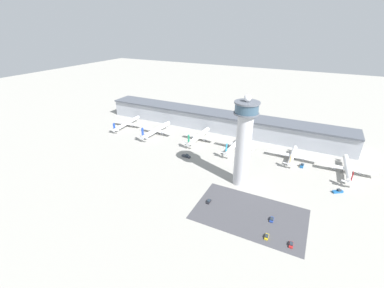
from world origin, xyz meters
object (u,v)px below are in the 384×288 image
at_px(control_tower, 244,140).
at_px(airplane_gate_alpha, 127,123).
at_px(car_maroon_suv, 272,219).
at_px(car_white_wagon, 209,201).
at_px(service_truck_fuel, 186,156).
at_px(airplane_gate_echo, 292,155).
at_px(airplane_gate_bravo, 156,130).
at_px(car_green_van, 267,237).
at_px(airplane_gate_foxtrot, 348,169).
at_px(service_truck_baggage, 338,191).
at_px(airplane_gate_delta, 235,144).
at_px(airplane_gate_charlie, 199,136).
at_px(car_yellow_taxi, 291,245).
at_px(service_truck_catering, 302,166).

relative_size(control_tower, airplane_gate_alpha, 1.42).
xyz_separation_m(car_maroon_suv, car_white_wagon, (-38.64, -1.00, -0.01)).
height_order(airplane_gate_alpha, service_truck_fuel, airplane_gate_alpha).
distance_m(airplane_gate_echo, car_maroon_suv, 80.81).
height_order(airplane_gate_bravo, car_green_van, airplane_gate_bravo).
relative_size(airplane_gate_bravo, airplane_gate_echo, 1.12).
bearing_deg(service_truck_fuel, airplane_gate_foxtrot, 14.27).
relative_size(service_truck_fuel, car_maroon_suv, 1.69).
distance_m(service_truck_baggage, car_maroon_suv, 57.92).
height_order(airplane_gate_bravo, airplane_gate_delta, airplane_gate_bravo).
relative_size(airplane_gate_bravo, airplane_gate_charlie, 1.07).
relative_size(service_truck_baggage, car_yellow_taxi, 1.56).
height_order(airplane_gate_delta, car_white_wagon, airplane_gate_delta).
height_order(car_green_van, car_white_wagon, car_green_van).
bearing_deg(service_truck_baggage, control_tower, -163.92).
xyz_separation_m(airplane_gate_bravo, service_truck_baggage, (162.82, -28.26, -3.84)).
distance_m(airplane_gate_delta, service_truck_baggage, 87.33).
bearing_deg(car_yellow_taxi, airplane_gate_alpha, 152.93).
height_order(airplane_gate_delta, service_truck_fuel, airplane_gate_delta).
xyz_separation_m(airplane_gate_echo, airplane_gate_foxtrot, (39.38, -4.79, 0.57)).
distance_m(airplane_gate_bravo, airplane_gate_foxtrot, 168.80).
distance_m(control_tower, airplane_gate_echo, 65.85).
distance_m(airplane_gate_delta, service_truck_catering, 57.05).
height_order(control_tower, car_green_van, control_tower).
distance_m(service_truck_catering, car_green_van, 87.15).
xyz_separation_m(airplane_gate_charlie, car_white_wagon, (45.55, -81.31, -3.82)).
bearing_deg(service_truck_fuel, car_maroon_suv, -29.95).
bearing_deg(airplane_gate_delta, service_truck_catering, -6.31).
xyz_separation_m(airplane_gate_bravo, airplane_gate_delta, (81.51, 3.37, 0.02)).
xyz_separation_m(control_tower, airplane_gate_foxtrot, (67.78, 46.91, -28.70)).
height_order(service_truck_catering, service_truck_baggage, service_truck_catering).
distance_m(airplane_gate_bravo, car_white_wagon, 118.02).
bearing_deg(control_tower, airplane_gate_charlie, 137.75).
height_order(airplane_gate_alpha, airplane_gate_delta, airplane_gate_delta).
bearing_deg(airplane_gate_bravo, airplane_gate_charlie, 6.66).
relative_size(car_green_van, car_maroon_suv, 0.95).
height_order(airplane_gate_alpha, car_green_van, airplane_gate_alpha).
relative_size(airplane_gate_bravo, service_truck_baggage, 6.44).
xyz_separation_m(airplane_gate_delta, car_yellow_taxi, (59.61, -92.76, -4.11)).
distance_m(airplane_gate_alpha, car_white_wagon, 152.44).
bearing_deg(car_yellow_taxi, airplane_gate_charlie, 135.59).
bearing_deg(airplane_gate_delta, service_truck_fuel, -134.19).
bearing_deg(airplane_gate_echo, car_maroon_suv, -90.47).
bearing_deg(airplane_gate_charlie, service_truck_catering, -4.95).
xyz_separation_m(airplane_gate_charlie, car_green_van, (84.36, -94.76, -3.82)).
relative_size(airplane_gate_alpha, airplane_gate_bravo, 0.99).
bearing_deg(airplane_gate_charlie, car_maroon_suv, -43.65).
xyz_separation_m(airplane_gate_foxtrot, car_maroon_suv, (-40.04, -75.94, -3.88)).
bearing_deg(airplane_gate_echo, airplane_gate_charlie, -179.71).
relative_size(airplane_gate_echo, service_truck_catering, 6.68).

